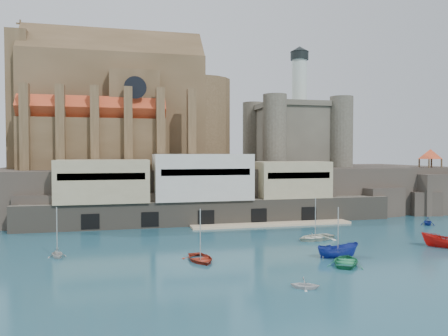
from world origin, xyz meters
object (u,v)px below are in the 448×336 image
Objects in this scene: boat_1 at (305,289)px; castle_keep at (295,132)px; boat_0 at (200,261)px; church at (124,113)px; pavilion at (430,155)px; boat_2 at (338,257)px.

castle_keep is at bearing 2.89° from boat_1.
boat_0 is (-31.65, -46.14, -18.31)m from castle_keep.
boat_0 is at bearing -79.67° from church.
pavilion is at bearing 21.61° from boat_0.
church reaches higher than pavilion.
castle_keep is (40.21, -0.78, -3.81)m from church.
castle_keep is 10.48× the size of boat_1.
boat_2 is (9.34, 10.85, 0.00)m from boat_1.
pavilion is 67.70m from boat_1.
boat_1 is (-23.71, -59.32, -18.31)m from castle_keep.
church is 16.80× the size of boat_1.
church is 7.34× the size of pavilion.
boat_2 reaches higher than boat_1.
church is at bearing 93.60° from boat_0.
boat_0 is 1.02× the size of boat_2.
pavilion reaches higher than boat_2.
boat_0 is (-57.58, -31.06, -12.73)m from pavilion.
pavilion is at bearing -13.48° from church.
church is at bearing 166.52° from pavilion.
boat_1 is (-49.63, -44.24, -12.73)m from pavilion.
castle_keep is at bearing -1.11° from church.
pavilion is (66.13, -15.85, -9.40)m from church.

